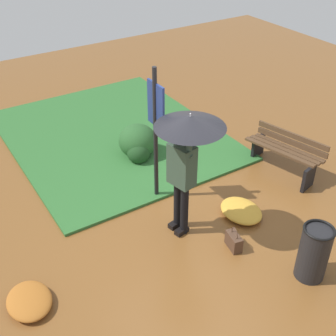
{
  "coord_description": "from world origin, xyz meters",
  "views": [
    {
      "loc": [
        4.17,
        -3.04,
        4.58
      ],
      "look_at": [
        -0.53,
        -0.05,
        0.85
      ],
      "focal_mm": 47.13,
      "sensor_mm": 36.0,
      "label": 1
    }
  ],
  "objects_px": {
    "park_bench": "(285,152)",
    "trash_bin": "(314,252)",
    "person_with_umbrella": "(186,144)",
    "handbag": "(234,241)",
    "info_sign_post": "(156,120)"
  },
  "relations": [
    {
      "from": "info_sign_post",
      "to": "handbag",
      "type": "height_order",
      "value": "info_sign_post"
    },
    {
      "from": "person_with_umbrella",
      "to": "info_sign_post",
      "type": "bearing_deg",
      "value": 173.19
    },
    {
      "from": "info_sign_post",
      "to": "handbag",
      "type": "bearing_deg",
      "value": 9.96
    },
    {
      "from": "info_sign_post",
      "to": "park_bench",
      "type": "xyz_separation_m",
      "value": [
        0.58,
        2.35,
        -1.04
      ]
    },
    {
      "from": "info_sign_post",
      "to": "trash_bin",
      "type": "xyz_separation_m",
      "value": [
        2.64,
        0.83,
        -1.03
      ]
    },
    {
      "from": "park_bench",
      "to": "trash_bin",
      "type": "relative_size",
      "value": 1.71
    },
    {
      "from": "person_with_umbrella",
      "to": "trash_bin",
      "type": "height_order",
      "value": "person_with_umbrella"
    },
    {
      "from": "person_with_umbrella",
      "to": "info_sign_post",
      "type": "distance_m",
      "value": 1.0
    },
    {
      "from": "person_with_umbrella",
      "to": "handbag",
      "type": "height_order",
      "value": "person_with_umbrella"
    },
    {
      "from": "handbag",
      "to": "park_bench",
      "type": "distance_m",
      "value": 2.35
    },
    {
      "from": "info_sign_post",
      "to": "trash_bin",
      "type": "relative_size",
      "value": 2.76
    },
    {
      "from": "person_with_umbrella",
      "to": "handbag",
      "type": "bearing_deg",
      "value": 31.16
    },
    {
      "from": "person_with_umbrella",
      "to": "park_bench",
      "type": "bearing_deg",
      "value": 99.43
    },
    {
      "from": "person_with_umbrella",
      "to": "trash_bin",
      "type": "distance_m",
      "value": 2.21
    },
    {
      "from": "info_sign_post",
      "to": "park_bench",
      "type": "relative_size",
      "value": 1.61
    }
  ]
}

